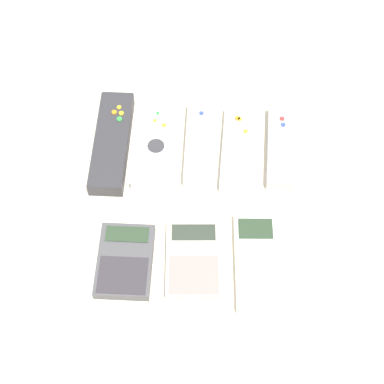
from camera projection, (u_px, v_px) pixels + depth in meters
The scene contains 9 objects.
ground_plane at pixel (191, 207), 0.98m from camera, with size 3.00×3.00×0.00m, color beige.
remote_0 at pixel (112, 142), 1.03m from camera, with size 0.05×0.19×0.03m.
remote_1 at pixel (157, 145), 1.03m from camera, with size 0.07×0.17×0.02m.
remote_2 at pixel (199, 144), 1.03m from camera, with size 0.04×0.15×0.03m.
remote_3 at pixel (240, 149), 1.03m from camera, with size 0.06×0.16×0.02m.
remote_4 at pixel (281, 148), 1.03m from camera, with size 0.05×0.15×0.02m.
calculator_0 at pixel (125, 261), 0.92m from camera, with size 0.08×0.11×0.02m.
calculator_1 at pixel (194, 259), 0.92m from camera, with size 0.09×0.12×0.01m.
calculator_2 at pixel (257, 263), 0.92m from camera, with size 0.07×0.15×0.02m.
Camera 1 is at (0.03, -0.50, 0.84)m, focal length 60.00 mm.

